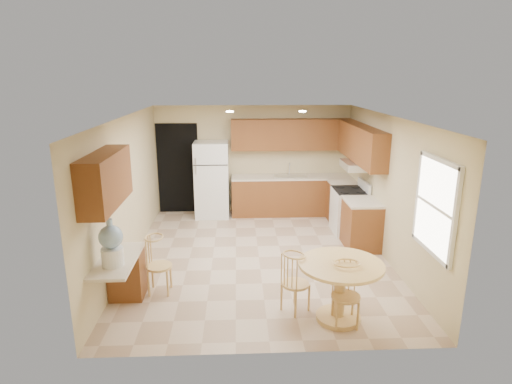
{
  "coord_description": "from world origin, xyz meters",
  "views": [
    {
      "loc": [
        -0.37,
        -7.09,
        3.17
      ],
      "look_at": [
        -0.04,
        0.3,
        1.13
      ],
      "focal_mm": 30.0,
      "sensor_mm": 36.0,
      "label": 1
    }
  ],
  "objects_px": {
    "chair_table_b": "(348,292)",
    "water_crock": "(111,245)",
    "refrigerator": "(212,179)",
    "stove": "(349,211)",
    "dining_table": "(340,283)",
    "chair_table_a": "(297,279)",
    "chair_desk": "(158,261)"
  },
  "relations": [
    {
      "from": "refrigerator",
      "to": "chair_desk",
      "type": "distance_m",
      "value": 3.75
    },
    {
      "from": "chair_table_a",
      "to": "chair_desk",
      "type": "xyz_separation_m",
      "value": [
        -1.96,
        0.62,
        0.02
      ]
    },
    {
      "from": "refrigerator",
      "to": "stove",
      "type": "relative_size",
      "value": 1.58
    },
    {
      "from": "chair_table_b",
      "to": "water_crock",
      "type": "height_order",
      "value": "water_crock"
    },
    {
      "from": "dining_table",
      "to": "chair_desk",
      "type": "xyz_separation_m",
      "value": [
        -2.51,
        0.79,
        -0.0
      ]
    },
    {
      "from": "stove",
      "to": "dining_table",
      "type": "relative_size",
      "value": 0.99
    },
    {
      "from": "chair_desk",
      "to": "refrigerator",
      "type": "bearing_deg",
      "value": 171.94
    },
    {
      "from": "refrigerator",
      "to": "stove",
      "type": "xyz_separation_m",
      "value": [
        2.88,
        -1.22,
        -0.39
      ]
    },
    {
      "from": "dining_table",
      "to": "chair_desk",
      "type": "bearing_deg",
      "value": 162.62
    },
    {
      "from": "chair_desk",
      "to": "water_crock",
      "type": "relative_size",
      "value": 1.38
    },
    {
      "from": "chair_table_a",
      "to": "chair_desk",
      "type": "bearing_deg",
      "value": -146.39
    },
    {
      "from": "chair_table_b",
      "to": "water_crock",
      "type": "relative_size",
      "value": 1.35
    },
    {
      "from": "dining_table",
      "to": "chair_table_a",
      "type": "relative_size",
      "value": 1.3
    },
    {
      "from": "refrigerator",
      "to": "chair_desk",
      "type": "bearing_deg",
      "value": -99.25
    },
    {
      "from": "stove",
      "to": "water_crock",
      "type": "relative_size",
      "value": 1.72
    },
    {
      "from": "refrigerator",
      "to": "water_crock",
      "type": "height_order",
      "value": "refrigerator"
    },
    {
      "from": "stove",
      "to": "refrigerator",
      "type": "bearing_deg",
      "value": 157.01
    },
    {
      "from": "chair_desk",
      "to": "water_crock",
      "type": "height_order",
      "value": "water_crock"
    },
    {
      "from": "stove",
      "to": "dining_table",
      "type": "xyz_separation_m",
      "value": [
        -0.97,
        -3.25,
        0.07
      ]
    },
    {
      "from": "chair_table_a",
      "to": "chair_table_b",
      "type": "distance_m",
      "value": 0.71
    },
    {
      "from": "chair_table_b",
      "to": "water_crock",
      "type": "distance_m",
      "value": 3.08
    },
    {
      "from": "chair_table_b",
      "to": "chair_desk",
      "type": "height_order",
      "value": "chair_desk"
    },
    {
      "from": "stove",
      "to": "chair_table_a",
      "type": "xyz_separation_m",
      "value": [
        -1.52,
        -3.08,
        0.05
      ]
    },
    {
      "from": "refrigerator",
      "to": "chair_desk",
      "type": "height_order",
      "value": "refrigerator"
    },
    {
      "from": "dining_table",
      "to": "chair_desk",
      "type": "height_order",
      "value": "chair_desk"
    },
    {
      "from": "chair_desk",
      "to": "water_crock",
      "type": "bearing_deg",
      "value": -35.2
    },
    {
      "from": "stove",
      "to": "dining_table",
      "type": "distance_m",
      "value": 3.39
    },
    {
      "from": "stove",
      "to": "chair_table_b",
      "type": "relative_size",
      "value": 1.27
    },
    {
      "from": "stove",
      "to": "chair_table_a",
      "type": "bearing_deg",
      "value": -116.2
    },
    {
      "from": "chair_table_a",
      "to": "stove",
      "type": "bearing_deg",
      "value": 114.88
    },
    {
      "from": "chair_desk",
      "to": "chair_table_b",
      "type": "bearing_deg",
      "value": 69.89
    },
    {
      "from": "water_crock",
      "to": "dining_table",
      "type": "bearing_deg",
      "value": -3.38
    }
  ]
}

